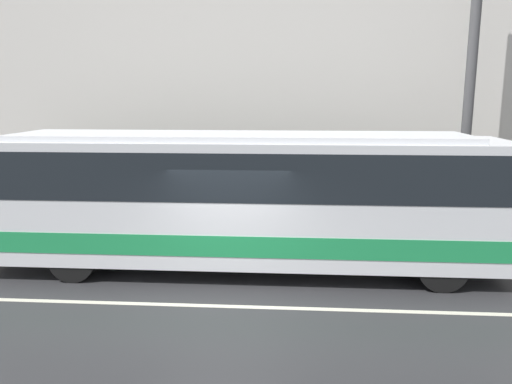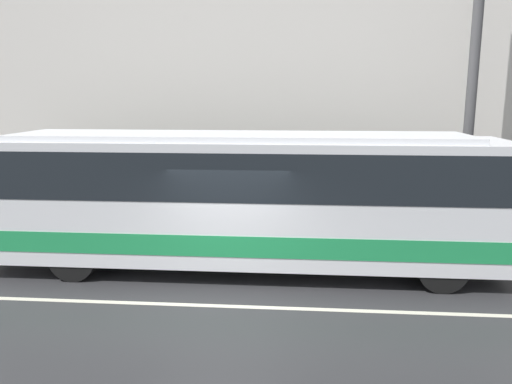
% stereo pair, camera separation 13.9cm
% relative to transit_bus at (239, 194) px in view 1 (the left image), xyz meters
% --- Properties ---
extents(ground_plane, '(60.00, 60.00, 0.00)m').
position_rel_transit_bus_xyz_m(ground_plane, '(-0.08, -2.18, -1.77)').
color(ground_plane, '#2D2D30').
extents(sidewalk, '(60.00, 2.33, 0.17)m').
position_rel_transit_bus_xyz_m(sidewalk, '(-0.08, 2.99, -1.68)').
color(sidewalk, gray).
rests_on(sidewalk, ground_plane).
extents(building_facade, '(60.00, 0.35, 9.73)m').
position_rel_transit_bus_xyz_m(building_facade, '(-0.08, 4.30, 2.93)').
color(building_facade, silver).
rests_on(building_facade, ground_plane).
extents(lane_stripe, '(54.00, 0.14, 0.01)m').
position_rel_transit_bus_xyz_m(lane_stripe, '(-0.08, -2.18, -1.76)').
color(lane_stripe, beige).
rests_on(lane_stripe, ground_plane).
extents(transit_bus, '(11.81, 2.53, 3.13)m').
position_rel_transit_bus_xyz_m(transit_bus, '(0.00, 0.00, 0.00)').
color(transit_bus, silver).
rests_on(transit_bus, ground_plane).
extents(utility_pole_near, '(0.27, 0.27, 8.27)m').
position_rel_transit_bus_xyz_m(utility_pole_near, '(5.84, 2.71, 2.54)').
color(utility_pole_near, '#4C4C4F').
rests_on(utility_pole_near, sidewalk).
extents(pedestrian_waiting, '(0.36, 0.36, 1.75)m').
position_rel_transit_bus_xyz_m(pedestrian_waiting, '(-4.03, 2.53, -0.77)').
color(pedestrian_waiting, '#1E5933').
rests_on(pedestrian_waiting, sidewalk).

